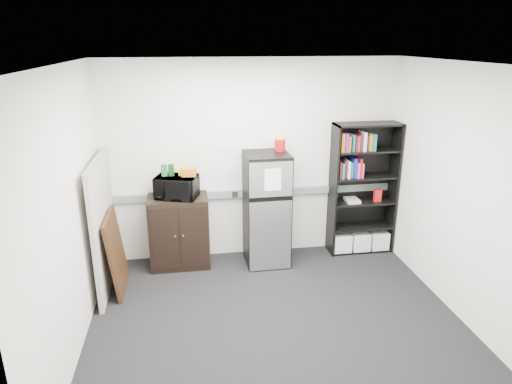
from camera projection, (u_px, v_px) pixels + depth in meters
The scene contains 18 objects.
floor at pixel (276, 321), 4.96m from camera, with size 4.00×4.00×0.00m, color black.
wall_back at pixel (252, 161), 6.16m from camera, with size 4.00×0.02×2.70m, color white.
wall_right at pixel (464, 195), 4.82m from camera, with size 0.02×3.50×2.70m, color white.
wall_left at pixel (67, 217), 4.23m from camera, with size 0.02×3.50×2.70m, color white.
ceiling at pixel (281, 64), 4.09m from camera, with size 4.00×3.50×0.02m, color white.
electrical_raceway at pixel (253, 193), 6.28m from camera, with size 3.92×0.05×0.10m, color gray.
wall_note at pixel (226, 147), 6.04m from camera, with size 0.14×0.00×0.10m, color white.
bookshelf at pixel (363, 190), 6.36m from camera, with size 0.90×0.34×1.85m.
cubicle_partition at pixel (103, 225), 5.43m from camera, with size 0.06×1.30×1.62m.
cabinet at pixel (179, 231), 6.06m from camera, with size 0.77×0.51×0.97m.
microwave at pixel (177, 187), 5.84m from camera, with size 0.52×0.35×0.29m, color black.
snack_box_a at pixel (164, 170), 5.78m from camera, with size 0.07×0.05×0.15m, color #19592A.
snack_box_b at pixel (171, 170), 5.80m from camera, with size 0.07×0.05×0.15m, color #0C3810.
snack_box_c at pixel (181, 170), 5.82m from camera, with size 0.07×0.05×0.14m, color yellow.
snack_bag at pixel (189, 172), 5.79m from camera, with size 0.18×0.10×0.10m, color #CA6714.
refrigerator at pixel (267, 209), 6.07m from camera, with size 0.58×0.61×1.52m.
coffee_can at pixel (280, 143), 5.94m from camera, with size 0.14×0.14×0.19m.
framed_poster at pixel (116, 253), 5.46m from camera, with size 0.15×0.75×0.96m.
Camera 1 is at (-0.88, -4.16, 2.92)m, focal length 32.00 mm.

